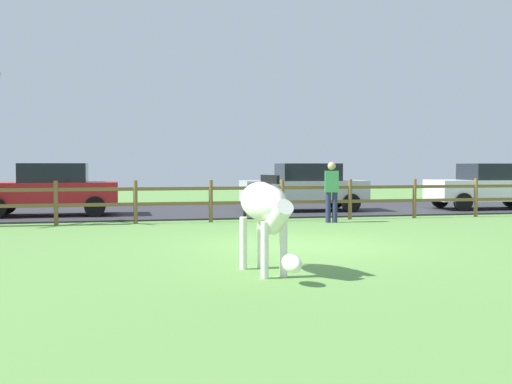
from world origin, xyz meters
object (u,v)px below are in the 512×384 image
(zebra, at_px, (265,209))
(visitor_near_fence, at_px, (332,189))
(parked_car_silver, at_px, (304,187))
(parked_car_white, at_px, (489,186))
(parked_car_red, at_px, (50,189))

(zebra, bearing_deg, visitor_near_fence, 63.52)
(zebra, distance_m, visitor_near_fence, 7.95)
(parked_car_silver, bearing_deg, parked_car_white, -4.35)
(parked_car_white, bearing_deg, visitor_near_fence, -156.10)
(parked_car_red, bearing_deg, visitor_near_fence, -24.15)
(zebra, xyz_separation_m, parked_car_red, (-4.08, 10.53, -0.08))
(parked_car_white, distance_m, visitor_near_fence, 7.43)
(parked_car_silver, relative_size, parked_car_red, 1.01)
(parked_car_white, height_order, parked_car_silver, same)
(parked_car_red, distance_m, visitor_near_fence, 8.35)
(zebra, bearing_deg, parked_car_silver, 70.05)
(parked_car_white, xyz_separation_m, parked_car_red, (-14.42, 0.41, 0.00))
(zebra, height_order, parked_car_white, parked_car_white)
(parked_car_red, bearing_deg, parked_car_white, -1.61)
(parked_car_white, relative_size, visitor_near_fence, 2.51)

